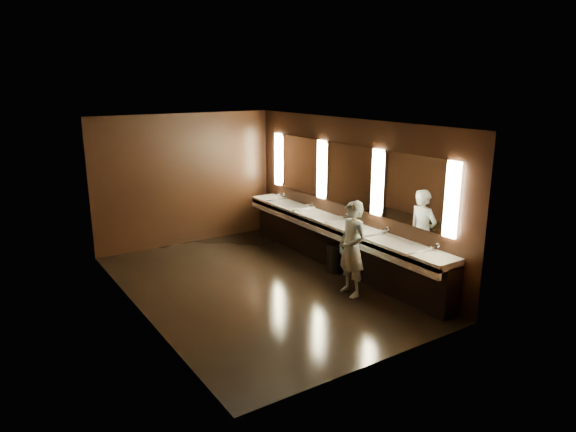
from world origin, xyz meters
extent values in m
plane|color=black|center=(0.00, 0.00, 0.00)|extent=(6.00, 6.00, 0.00)
cube|color=#2D2D2B|center=(0.00, 0.00, 2.80)|extent=(4.00, 6.00, 0.02)
cube|color=black|center=(0.00, 3.00, 1.40)|extent=(4.00, 0.02, 2.80)
cube|color=black|center=(0.00, -3.00, 1.40)|extent=(4.00, 0.02, 2.80)
cube|color=black|center=(-2.00, 0.00, 1.40)|extent=(0.02, 6.00, 2.80)
cube|color=black|center=(2.00, 0.00, 1.40)|extent=(0.02, 6.00, 2.80)
cube|color=black|center=(1.82, 0.00, 0.40)|extent=(0.36, 5.40, 0.81)
cube|color=white|center=(1.73, 0.00, 0.85)|extent=(0.55, 5.40, 0.12)
cube|color=white|center=(1.48, 0.00, 0.77)|extent=(0.06, 5.40, 0.18)
cylinder|color=silver|center=(1.91, -2.20, 0.99)|extent=(0.18, 0.04, 0.04)
cylinder|color=silver|center=(1.91, -1.10, 0.99)|extent=(0.18, 0.04, 0.04)
cylinder|color=silver|center=(1.91, 0.00, 0.99)|extent=(0.18, 0.04, 0.04)
cylinder|color=silver|center=(1.91, 1.10, 0.99)|extent=(0.18, 0.04, 0.04)
cylinder|color=silver|center=(1.91, 2.20, 0.99)|extent=(0.18, 0.04, 0.04)
cube|color=#FFEFB7|center=(1.97, -2.40, 1.75)|extent=(0.06, 0.22, 1.15)
cube|color=white|center=(1.99, -1.60, 1.75)|extent=(0.03, 1.32, 1.15)
cube|color=#FFEFB7|center=(1.97, -0.80, 1.75)|extent=(0.06, 0.23, 1.15)
cube|color=white|center=(1.99, 0.00, 1.75)|extent=(0.03, 1.32, 1.15)
cube|color=#FFEFB7|center=(1.97, 0.80, 1.75)|extent=(0.06, 0.23, 1.15)
cube|color=white|center=(1.99, 1.60, 1.75)|extent=(0.03, 1.32, 1.15)
cube|color=#FFEFB7|center=(1.97, 2.40, 1.75)|extent=(0.06, 0.22, 1.15)
imported|color=#92B3DA|center=(1.14, -1.16, 0.80)|extent=(0.40, 0.60, 1.59)
cylinder|color=#232325|center=(1.58, -0.20, 0.26)|extent=(0.41, 0.41, 0.51)
camera|label=1|loc=(-4.10, -7.23, 3.46)|focal=32.00mm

